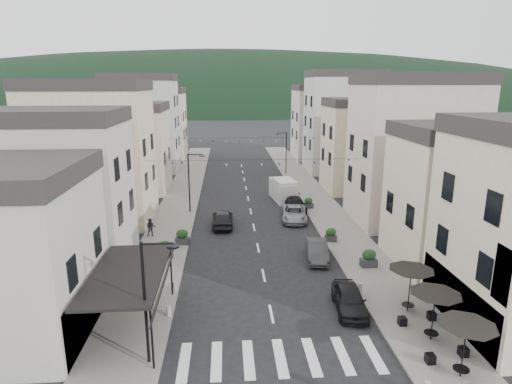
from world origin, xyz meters
TOP-DOWN VIEW (x-y plane):
  - sidewalk_left at (-7.50, 32.00)m, footprint 4.00×76.00m
  - sidewalk_right at (7.50, 32.00)m, footprint 4.00×76.00m
  - hill_backdrop at (0.00, 300.00)m, footprint 640.00×360.00m
  - boutique_awning at (-7.25, 5.00)m, footprint 3.77×7.50m
  - buildings_row_left at (-14.50, 37.75)m, footprint 10.20×54.16m
  - buildings_row_right at (14.50, 36.59)m, footprint 10.20×54.16m
  - cafe_terrace at (7.70, 2.80)m, footprint 2.50×8.10m
  - streetlamp_left_near at (-5.82, 2.00)m, footprint 1.70×0.56m
  - streetlamp_left_far at (-5.82, 26.00)m, footprint 1.70×0.56m
  - streetlamp_right_far at (5.82, 44.00)m, footprint 1.70×0.56m
  - bollards at (0.00, 5.50)m, footprint 11.66×10.26m
  - bunting_near at (0.00, 22.00)m, footprint 19.00×0.28m
  - bunting_far at (0.00, 38.00)m, footprint 19.00×0.28m
  - parked_car_a at (4.48, 6.09)m, footprint 1.99×4.23m
  - parked_car_b at (4.17, 13.46)m, footprint 1.99×4.31m
  - parked_car_c at (3.95, 22.78)m, footprint 2.87×5.14m
  - parked_car_d at (4.60, 25.94)m, footprint 1.92×4.57m
  - parked_car_e at (-2.80, 21.47)m, footprint 1.89×4.60m
  - delivery_van at (3.86, 30.13)m, footprint 2.68×5.31m
  - pedestrian_a at (-7.37, 11.43)m, footprint 0.69×0.46m
  - pedestrian_b at (-8.79, 18.95)m, footprint 0.78×0.62m
  - planter_la at (-7.01, 14.33)m, footprint 1.16×0.68m
  - planter_lb at (-6.00, 16.98)m, footprint 1.14×0.70m
  - planter_ra at (7.45, 11.68)m, footprint 1.16×0.68m
  - planter_rb at (6.00, 16.79)m, footprint 1.08×0.74m
  - planter_rc at (6.00, 26.43)m, footprint 1.06×0.72m

SIDE VIEW (x-z plane):
  - hill_backdrop at x=0.00m, z-range -35.00..35.00m
  - sidewalk_left at x=-7.50m, z-range 0.00..0.12m
  - sidewalk_right at x=7.50m, z-range 0.00..0.12m
  - bollards at x=0.00m, z-range 0.12..0.72m
  - planter_rc at x=6.00m, z-range 0.10..1.19m
  - planter_rb at x=6.00m, z-range 0.10..1.21m
  - parked_car_d at x=4.60m, z-range 0.00..1.32m
  - parked_car_c at x=3.95m, z-range 0.00..1.36m
  - parked_car_b at x=4.17m, z-range 0.00..1.37m
  - parked_car_a at x=4.48m, z-range 0.00..1.40m
  - planter_lb at x=-6.00m, z-range 0.10..1.31m
  - planter_ra at x=7.45m, z-range 0.10..1.37m
  - planter_la at x=-7.01m, z-range 0.10..1.37m
  - parked_car_e at x=-2.80m, z-range 0.00..1.56m
  - pedestrian_b at x=-8.79m, z-range 0.12..1.68m
  - pedestrian_a at x=-7.37m, z-range 0.12..1.98m
  - delivery_van at x=3.86m, z-range -0.02..2.41m
  - cafe_terrace at x=7.70m, z-range 1.09..3.62m
  - boutique_awning at x=-7.25m, z-range 1.48..4.75m
  - streetlamp_left_near at x=-5.82m, z-range 0.70..6.70m
  - streetlamp_left_far at x=-5.82m, z-range 0.70..6.70m
  - streetlamp_right_far at x=5.82m, z-range 0.70..6.70m
  - bunting_near at x=0.00m, z-range 5.34..5.96m
  - bunting_far at x=0.00m, z-range 5.34..5.96m
  - buildings_row_left at x=-14.50m, z-range -0.88..13.12m
  - buildings_row_right at x=14.50m, z-range -0.93..13.57m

